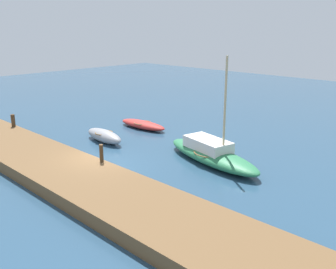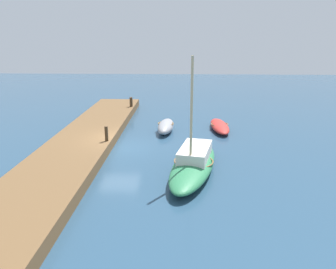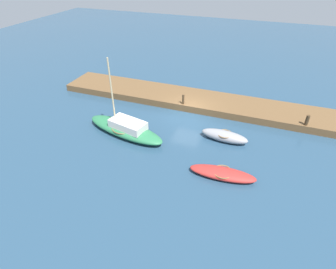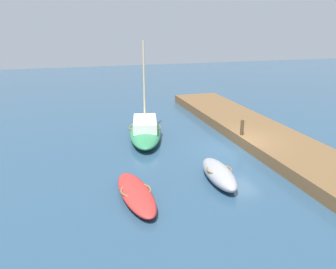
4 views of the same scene
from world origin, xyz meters
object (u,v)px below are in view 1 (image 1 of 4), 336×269
rowboat_grey (104,136)px  sailboat_green (211,153)px  rowboat_red (143,125)px  mooring_post_west (13,121)px  mooring_post_mid_west (101,153)px

rowboat_grey → sailboat_green: bearing=17.6°
rowboat_red → mooring_post_west: size_ratio=5.02×
sailboat_green → rowboat_grey: 7.70m
mooring_post_west → rowboat_grey: bearing=30.6°
sailboat_green → mooring_post_mid_west: 6.10m
mooring_post_west → rowboat_red: bearing=55.3°
mooring_post_mid_west → rowboat_red: bearing=123.9°
sailboat_green → rowboat_grey: sailboat_green is taller
rowboat_grey → mooring_post_west: size_ratio=4.23×
mooring_post_west → mooring_post_mid_west: 10.18m
rowboat_red → sailboat_green: bearing=-18.7°
rowboat_red → mooring_post_west: (-5.17, -7.47, 0.78)m
rowboat_grey → mooring_post_west: 6.76m
rowboat_red → mooring_post_mid_west: size_ratio=4.62×
mooring_post_mid_west → sailboat_green: bearing=59.3°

